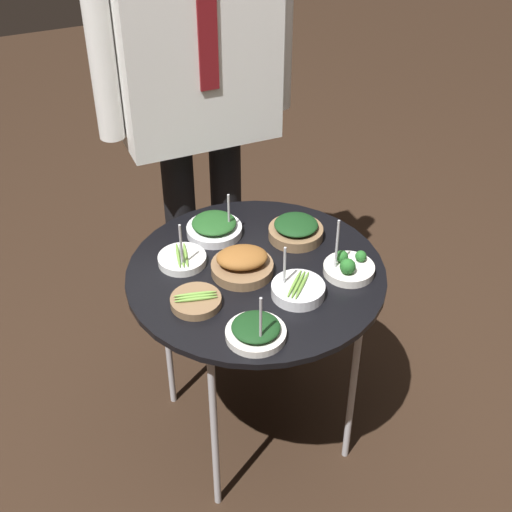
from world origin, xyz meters
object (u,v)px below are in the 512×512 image
Objects in this scene: bowl_asparagus_back_right at (196,301)px; bowl_spinach_far_rim at (256,331)px; bowl_spinach_mid_left at (296,230)px; bowl_asparagus_front_right at (182,259)px; serving_cart at (256,283)px; bowl_asparagus_near_rim at (298,290)px; bowl_roast_front_left at (242,263)px; bowl_broccoli_center at (349,267)px; bowl_spinach_back_left at (214,227)px; waiter_figure at (196,64)px.

bowl_spinach_far_rim is (0.09, -0.17, 0.01)m from bowl_asparagus_back_right.
bowl_asparagus_front_right is at bearing 177.81° from bowl_spinach_mid_left.
serving_cart is 0.20m from bowl_spinach_mid_left.
bowl_asparagus_near_rim is (0.23, -0.25, 0.00)m from bowl_asparagus_front_right.
serving_cart is at bearing -32.96° from bowl_asparagus_front_right.
bowl_asparagus_back_right is (-0.16, -0.08, -0.02)m from bowl_roast_front_left.
bowl_broccoli_center is at bearing 9.87° from bowl_asparagus_near_rim.
serving_cart is 4.68× the size of bowl_asparagus_front_right.
bowl_broccoli_center is (0.26, -0.12, -0.01)m from bowl_roast_front_left.
serving_cart is at bearing 19.28° from bowl_asparagus_back_right.
bowl_spinach_back_left is 0.41m from bowl_broccoli_center.
bowl_spinach_back_left is at bearing 152.48° from bowl_spinach_mid_left.
bowl_spinach_back_left is at bearing 101.55° from serving_cart.
bowl_roast_front_left is 0.17m from bowl_asparagus_near_rim.
bowl_spinach_far_rim reaches higher than bowl_asparagus_back_right.
serving_cart is 0.66m from waiter_figure.
bowl_roast_front_left reaches higher than bowl_asparagus_back_right.
bowl_spinach_far_rim is (-0.10, -0.24, 0.06)m from serving_cart.
bowl_asparagus_front_right is 1.06× the size of bowl_asparagus_near_rim.
serving_cart is 0.43× the size of waiter_figure.
bowl_asparagus_back_right is at bearing -97.37° from bowl_asparagus_front_right.
bowl_asparagus_front_right reaches higher than bowl_spinach_back_left.
bowl_broccoli_center reaches higher than bowl_roast_front_left.
bowl_broccoli_center is (0.40, -0.22, 0.01)m from bowl_asparagus_front_right.
bowl_asparagus_front_right is at bearing -117.06° from waiter_figure.
bowl_asparagus_back_right is (-0.25, 0.07, -0.01)m from bowl_asparagus_near_rim.
waiter_figure is at bearing 109.00° from bowl_broccoli_center.
bowl_asparagus_near_rim is 0.26m from bowl_asparagus_back_right.
bowl_broccoli_center reaches higher than bowl_spinach_far_rim.
bowl_asparagus_back_right is 0.32m from bowl_spinach_back_left.
waiter_figure is at bearing 77.47° from bowl_spinach_back_left.
bowl_roast_front_left is 0.22m from bowl_spinach_mid_left.
bowl_spinach_back_left is at bearing 36.43° from bowl_asparagus_front_right.
waiter_figure is at bearing 93.66° from bowl_asparagus_near_rim.
serving_cart is 0.27m from bowl_spinach_far_rim.
bowl_asparagus_front_right is 0.36m from bowl_spinach_far_rim.
bowl_asparagus_near_rim reaches higher than bowl_spinach_back_left.
bowl_spinach_mid_left is at bearing -69.38° from waiter_figure.
bowl_asparagus_front_right reaches higher than serving_cart.
bowl_asparagus_back_right is at bearing 165.24° from bowl_asparagus_near_rim.
bowl_asparagus_back_right is at bearing 118.76° from bowl_spinach_far_rim.
bowl_asparagus_back_right is 0.42m from bowl_broccoli_center.
bowl_asparagus_near_rim is 0.17m from bowl_broccoli_center.
bowl_spinach_far_rim is at bearing -61.24° from bowl_asparagus_back_right.
bowl_spinach_back_left is (-0.21, 0.11, -0.00)m from bowl_spinach_mid_left.
bowl_spinach_mid_left is 0.98× the size of bowl_spinach_back_left.
waiter_figure is (0.19, 0.38, 0.39)m from bowl_asparagus_front_right.
waiter_figure reaches higher than bowl_spinach_back_left.
waiter_figure is (-0.15, 0.39, 0.37)m from bowl_spinach_mid_left.
bowl_asparagus_near_rim is at bearing -46.83° from bowl_asparagus_front_right.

